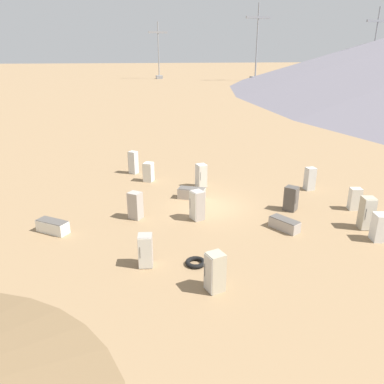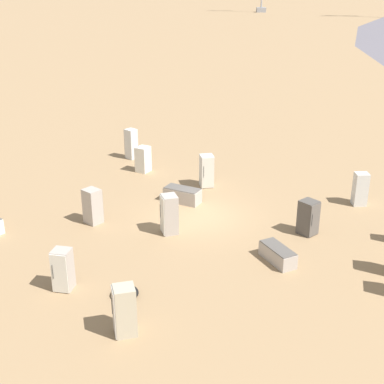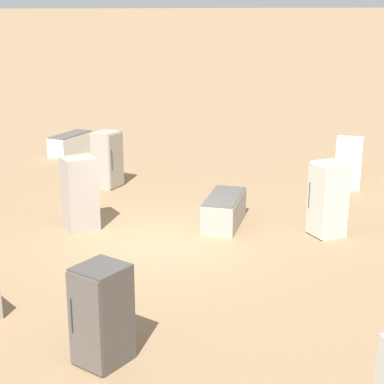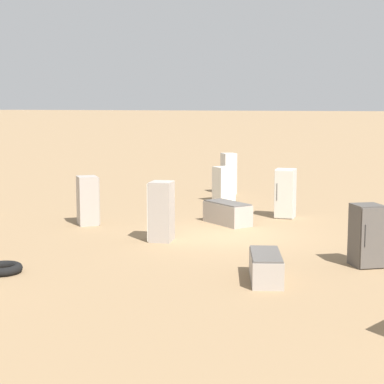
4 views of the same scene
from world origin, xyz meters
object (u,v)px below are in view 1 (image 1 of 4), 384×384
(power_pylon_3, at_px, (159,62))
(discarded_fridge_5, at_px, (148,172))
(discarded_fridge_1, at_px, (291,199))
(discarded_fridge_3, at_px, (197,205))
(discarded_fridge_14, at_px, (201,176))
(discarded_fridge_7, at_px, (133,162))
(power_pylon_2, at_px, (256,58))
(discarded_fridge_10, at_px, (135,205))
(discarded_fridge_12, at_px, (367,213))
(discarded_fridge_8, at_px, (284,224))
(discarded_fridge_9, at_px, (310,179))
(discarded_fridge_13, at_px, (355,199))
(scrap_tire, at_px, (196,262))
(discarded_fridge_0, at_px, (215,272))
(discarded_fridge_4, at_px, (192,193))
(discarded_fridge_11, at_px, (53,226))
(discarded_fridge_2, at_px, (145,251))
(power_pylon_1, at_px, (372,60))
(discarded_fridge_6, at_px, (380,227))

(power_pylon_3, xyz_separation_m, discarded_fridge_5, (-23.43, -137.71, -6.23))
(discarded_fridge_1, bearing_deg, discarded_fridge_3, -41.18)
(discarded_fridge_1, bearing_deg, discarded_fridge_14, -93.04)
(discarded_fridge_7, bearing_deg, power_pylon_2, 14.69)
(discarded_fridge_10, height_order, discarded_fridge_12, discarded_fridge_12)
(discarded_fridge_5, relative_size, discarded_fridge_8, 0.80)
(power_pylon_2, xyz_separation_m, discarded_fridge_12, (-47.04, -126.81, -7.71))
(discarded_fridge_9, relative_size, discarded_fridge_13, 1.16)
(power_pylon_2, height_order, discarded_fridge_10, power_pylon_2)
(discarded_fridge_8, bearing_deg, scrap_tire, 176.39)
(discarded_fridge_9, bearing_deg, discarded_fridge_5, 154.73)
(discarded_fridge_0, height_order, discarded_fridge_4, discarded_fridge_0)
(discarded_fridge_3, distance_m, discarded_fridge_12, 9.76)
(discarded_fridge_4, xyz_separation_m, discarded_fridge_11, (-8.88, -3.27, -0.02))
(discarded_fridge_1, height_order, discarded_fridge_2, discarded_fridge_2)
(discarded_fridge_1, relative_size, discarded_fridge_5, 1.05)
(discarded_fridge_11, bearing_deg, discarded_fridge_2, -97.22)
(discarded_fridge_4, bearing_deg, discarded_fridge_12, 78.07)
(discarded_fridge_11, height_order, discarded_fridge_12, discarded_fridge_12)
(discarded_fridge_2, distance_m, discarded_fridge_12, 12.84)
(discarded_fridge_4, height_order, discarded_fridge_9, discarded_fridge_9)
(discarded_fridge_9, relative_size, discarded_fridge_12, 0.89)
(discarded_fridge_3, distance_m, scrap_tire, 5.35)
(scrap_tire, bearing_deg, discarded_fridge_2, 168.41)
(power_pylon_1, relative_size, scrap_tire, 25.40)
(discarded_fridge_14, bearing_deg, discarded_fridge_9, 150.89)
(power_pylon_3, xyz_separation_m, discarded_fridge_3, (-21.57, -145.76, -6.08))
(discarded_fridge_14, bearing_deg, discarded_fridge_5, -44.01)
(discarded_fridge_4, height_order, discarded_fridge_7, discarded_fridge_7)
(discarded_fridge_7, bearing_deg, discarded_fridge_10, -142.57)
(power_pylon_2, bearing_deg, discarded_fridge_0, -113.69)
(discarded_fridge_8, bearing_deg, power_pylon_2, 41.21)
(discarded_fridge_0, bearing_deg, scrap_tire, -7.58)
(discarded_fridge_14, bearing_deg, discarded_fridge_11, 17.11)
(power_pylon_1, xyz_separation_m, power_pylon_2, (-34.53, 22.55, 0.87))
(power_pylon_3, height_order, discarded_fridge_1, power_pylon_3)
(power_pylon_2, bearing_deg, discarded_fridge_10, -116.05)
(discarded_fridge_0, distance_m, discarded_fridge_10, 8.70)
(discarded_fridge_8, bearing_deg, discarded_fridge_6, -56.28)
(discarded_fridge_13, bearing_deg, discarded_fridge_0, -136.64)
(discarded_fridge_10, bearing_deg, discarded_fridge_0, -31.91)
(discarded_fridge_5, bearing_deg, discarded_fridge_14, -93.79)
(power_pylon_2, xyz_separation_m, discarded_fridge_2, (-59.83, -127.83, -7.86))
(discarded_fridge_12, bearing_deg, power_pylon_1, -114.13)
(discarded_fridge_4, relative_size, discarded_fridge_13, 1.39)
(power_pylon_3, distance_m, scrap_tire, 152.76)
(discarded_fridge_4, xyz_separation_m, discarded_fridge_6, (8.24, -8.56, 0.38))
(power_pylon_1, xyz_separation_m, discarded_fridge_14, (-88.83, -94.99, -6.90))
(discarded_fridge_4, xyz_separation_m, discarded_fridge_14, (1.29, 2.16, 0.52))
(scrap_tire, bearing_deg, discarded_fridge_3, 74.49)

